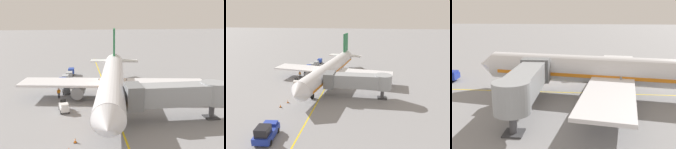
% 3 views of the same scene
% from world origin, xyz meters
% --- Properties ---
extents(ground_plane, '(400.00, 400.00, 0.00)m').
position_xyz_m(ground_plane, '(0.00, 0.00, 0.00)').
color(ground_plane, gray).
extents(gate_lead_in_line, '(0.24, 80.00, 0.01)m').
position_xyz_m(gate_lead_in_line, '(0.00, 0.00, 0.00)').
color(gate_lead_in_line, gold).
rests_on(gate_lead_in_line, ground).
extents(parked_airliner, '(30.44, 37.27, 10.63)m').
position_xyz_m(parked_airliner, '(-0.38, 0.05, 3.19)').
color(parked_airliner, silver).
rests_on(parked_airliner, ground).
extents(jet_bridge, '(13.37, 3.50, 4.98)m').
position_xyz_m(jet_bridge, '(-7.39, 9.33, 3.45)').
color(jet_bridge, '#93999E').
rests_on(jet_bridge, ground).
extents(baggage_tug_lead, '(1.55, 2.63, 1.62)m').
position_xyz_m(baggage_tug_lead, '(7.21, -4.40, 0.71)').
color(baggage_tug_lead, slate).
rests_on(baggage_tug_lead, ground).
extents(baggage_tug_trailing, '(1.68, 2.68, 1.62)m').
position_xyz_m(baggage_tug_trailing, '(7.13, 4.54, 0.71)').
color(baggage_tug_trailing, silver).
rests_on(baggage_tug_trailing, ground).
extents(baggage_cart_front, '(1.39, 2.92, 1.58)m').
position_xyz_m(baggage_cart_front, '(8.14, -9.10, 0.95)').
color(baggage_cart_front, '#4C4C51').
rests_on(baggage_cart_front, ground).
extents(baggage_cart_second_in_train, '(1.39, 2.92, 1.58)m').
position_xyz_m(baggage_cart_second_in_train, '(7.64, -11.76, 0.95)').
color(baggage_cart_second_in_train, '#4C4C51').
rests_on(baggage_cart_second_in_train, ground).
extents(baggage_cart_third_in_train, '(1.39, 2.92, 1.58)m').
position_xyz_m(baggage_cart_third_in_train, '(6.96, -14.70, 0.95)').
color(baggage_cart_third_in_train, '#4C4C51').
rests_on(baggage_cart_third_in_train, ground).
extents(baggage_cart_tail_end, '(1.39, 2.92, 1.58)m').
position_xyz_m(baggage_cart_tail_end, '(6.62, -18.40, 0.95)').
color(baggage_cart_tail_end, '#4C4C51').
rests_on(baggage_cart_tail_end, ground).
extents(ground_crew_wing_walker, '(0.71, 0.36, 1.69)m').
position_xyz_m(ground_crew_wing_walker, '(8.29, -1.85, 0.95)').
color(ground_crew_wing_walker, '#232328').
rests_on(ground_crew_wing_walker, ground).
extents(safety_cone_nose_right, '(0.36, 0.36, 0.59)m').
position_xyz_m(safety_cone_nose_right, '(5.52, 14.03, 0.29)').
color(safety_cone_nose_right, black).
rests_on(safety_cone_nose_right, ground).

